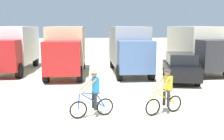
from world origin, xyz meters
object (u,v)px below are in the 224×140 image
box_truck_grey_hauler (129,47)px  sedan_parked (180,67)px  cyclist_cowboy_hat (166,93)px  box_truck_cream_rv (196,46)px  cyclist_orange_shirt (93,95)px  box_truck_tan_camper (67,48)px  box_truck_avon_van (14,46)px

box_truck_grey_hauler → sedan_parked: bearing=-48.1°
sedan_parked → cyclist_cowboy_hat: size_ratio=2.42×
box_truck_cream_rv → sedan_parked: box_truck_cream_rv is taller
box_truck_cream_rv → box_truck_grey_hauler: bearing=-174.4°
box_truck_grey_hauler → cyclist_orange_shirt: box_truck_grey_hauler is taller
box_truck_tan_camper → box_truck_grey_hauler: size_ratio=0.99×
box_truck_grey_hauler → sedan_parked: (2.84, -3.16, -0.99)m
sedan_parked → box_truck_cream_rv: bearing=57.5°
box_truck_grey_hauler → box_truck_cream_rv: (5.18, 0.51, 0.00)m
box_truck_avon_van → box_truck_cream_rv: size_ratio=0.98×
box_truck_cream_rv → cyclist_orange_shirt: (-7.60, -9.78, -1.03)m
box_truck_tan_camper → cyclist_cowboy_hat: size_ratio=3.73×
sedan_parked → cyclist_cowboy_hat: (-2.45, -5.88, -0.04)m
cyclist_orange_shirt → box_truck_grey_hauler: bearing=75.3°
sedan_parked → box_truck_avon_van: bearing=159.6°
box_truck_tan_camper → box_truck_avon_van: bearing=160.7°
box_truck_tan_camper → sedan_parked: (7.28, -2.80, -0.99)m
box_truck_grey_hauler → box_truck_tan_camper: bearing=-175.3°
cyclist_orange_shirt → cyclist_cowboy_hat: same height
box_truck_cream_rv → cyclist_orange_shirt: bearing=-127.9°
cyclist_cowboy_hat → box_truck_cream_rv: bearing=63.4°
box_truck_avon_van → box_truck_tan_camper: bearing=-19.3°
box_truck_tan_camper → cyclist_cowboy_hat: (4.83, -8.68, -1.03)m
box_truck_tan_camper → box_truck_cream_rv: same height
box_truck_grey_hauler → cyclist_cowboy_hat: (0.39, -9.04, -1.03)m
box_truck_tan_camper → sedan_parked: bearing=-21.0°
cyclist_cowboy_hat → sedan_parked: bearing=67.4°
cyclist_orange_shirt → box_truck_tan_camper: bearing=102.8°
box_truck_cream_rv → sedan_parked: (-2.34, -3.67, -0.99)m
box_truck_grey_hauler → cyclist_cowboy_hat: bearing=-87.5°
box_truck_cream_rv → cyclist_cowboy_hat: size_ratio=3.80×
sedan_parked → box_truck_tan_camper: bearing=159.0°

